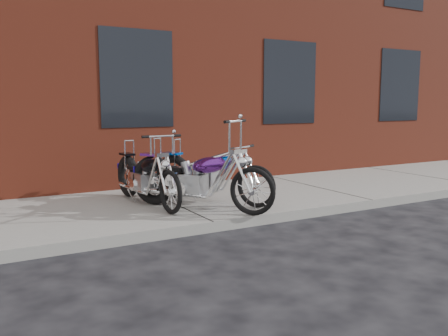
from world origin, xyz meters
TOP-DOWN VIEW (x-y plane):
  - ground at (0.00, 0.00)m, footprint 120.00×120.00m
  - sidewalk at (0.00, 1.50)m, footprint 22.00×3.00m
  - building_brick at (0.00, 8.00)m, footprint 22.00×10.00m
  - chopper_purple at (0.14, 0.81)m, footprint 1.48×2.06m
  - chopper_blue at (0.58, 1.22)m, footprint 1.20×2.06m
  - chopper_third at (-0.39, 1.55)m, footprint 0.55×2.24m

SIDE VIEW (x-z plane):
  - ground at x=0.00m, z-range 0.00..0.00m
  - sidewalk at x=0.00m, z-range 0.00..0.15m
  - chopper_third at x=-0.39m, z-range -0.01..1.12m
  - chopper_blue at x=0.58m, z-range 0.06..1.06m
  - chopper_purple at x=0.14m, z-range -0.09..1.27m
  - building_brick at x=0.00m, z-range 0.00..8.00m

